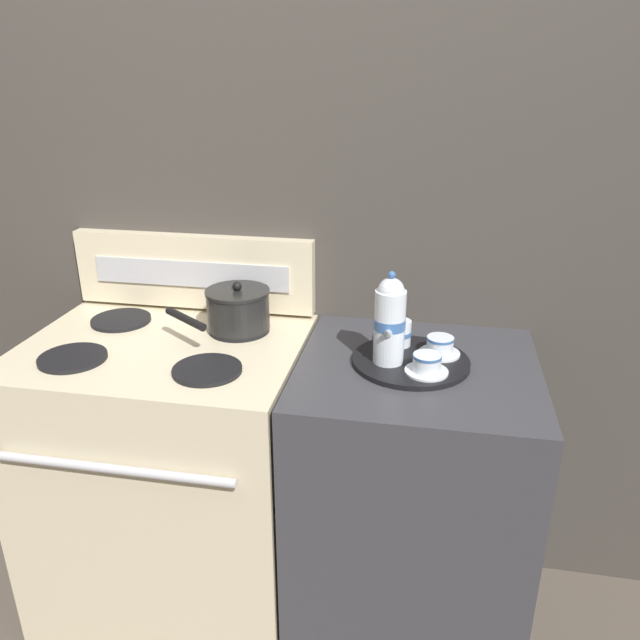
# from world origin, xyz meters

# --- Properties ---
(ground_plane) EXTENTS (6.00, 6.00, 0.00)m
(ground_plane) POSITION_xyz_m (0.00, 0.00, 0.00)
(ground_plane) COLOR brown
(wall_back) EXTENTS (6.00, 0.05, 2.20)m
(wall_back) POSITION_xyz_m (0.00, 0.33, 1.10)
(wall_back) COLOR #423D38
(wall_back) RESTS_ON ground
(stove) EXTENTS (0.79, 0.64, 0.90)m
(stove) POSITION_xyz_m (-0.32, -0.00, 0.45)
(stove) COLOR beige
(stove) RESTS_ON ground
(control_panel) EXTENTS (0.78, 0.05, 0.23)m
(control_panel) POSITION_xyz_m (-0.32, 0.28, 1.02)
(control_panel) COLOR beige
(control_panel) RESTS_ON stove
(side_counter) EXTENTS (0.64, 0.61, 0.89)m
(side_counter) POSITION_xyz_m (0.40, 0.00, 0.45)
(side_counter) COLOR #38383D
(side_counter) RESTS_ON ground
(saucepan) EXTENTS (0.28, 0.30, 0.14)m
(saucepan) POSITION_xyz_m (-0.14, 0.13, 0.96)
(saucepan) COLOR black
(saucepan) RESTS_ON stove
(serving_tray) EXTENTS (0.31, 0.31, 0.01)m
(serving_tray) POSITION_xyz_m (0.38, 0.01, 0.90)
(serving_tray) COLOR black
(serving_tray) RESTS_ON side_counter
(teapot) EXTENTS (0.08, 0.13, 0.25)m
(teapot) POSITION_xyz_m (0.32, -0.02, 1.02)
(teapot) COLOR silver
(teapot) RESTS_ON serving_tray
(teacup_left) EXTENTS (0.11, 0.11, 0.05)m
(teacup_left) POSITION_xyz_m (0.45, 0.05, 0.93)
(teacup_left) COLOR silver
(teacup_left) RESTS_ON serving_tray
(teacup_right) EXTENTS (0.11, 0.11, 0.05)m
(teacup_right) POSITION_xyz_m (0.42, -0.06, 0.93)
(teacup_right) COLOR silver
(teacup_right) RESTS_ON serving_tray
(creamer_jug) EXTENTS (0.07, 0.07, 0.07)m
(creamer_jug) POSITION_xyz_m (0.34, 0.09, 0.94)
(creamer_jug) COLOR silver
(creamer_jug) RESTS_ON serving_tray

